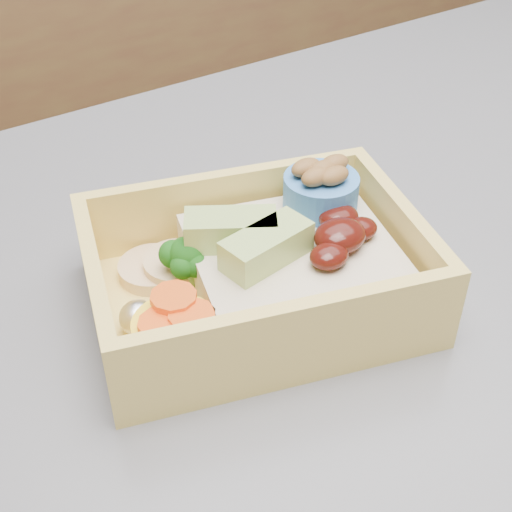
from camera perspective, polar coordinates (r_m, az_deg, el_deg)
bento_box at (r=0.39m, az=0.70°, el=-1.04°), size 0.21×0.17×0.07m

